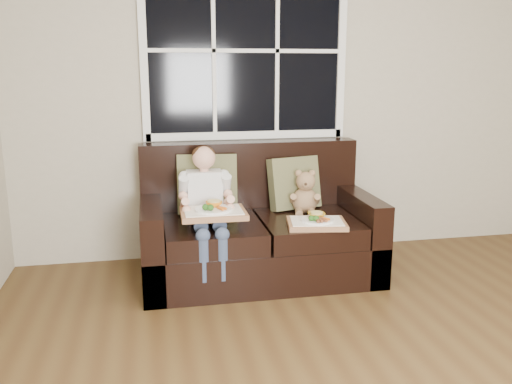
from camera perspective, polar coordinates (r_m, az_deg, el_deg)
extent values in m
cube|color=beige|center=(4.45, 4.11, 10.71)|extent=(4.50, 0.02, 2.70)
cube|color=black|center=(4.35, -1.12, 14.64)|extent=(1.50, 0.02, 1.25)
cube|color=white|center=(4.36, -1.05, 6.02)|extent=(1.58, 0.04, 0.06)
cube|color=white|center=(4.26, -11.80, 14.41)|extent=(0.06, 0.04, 1.37)
cube|color=white|center=(4.54, 8.98, 14.43)|extent=(0.06, 0.04, 1.37)
cube|color=white|center=(4.33, -1.09, 14.65)|extent=(1.50, 0.03, 0.03)
cube|color=black|center=(4.06, 0.32, -6.80)|extent=(1.70, 0.90, 0.30)
cube|color=black|center=(3.94, -10.84, -5.38)|extent=(0.15, 0.90, 0.60)
cube|color=black|center=(4.23, 10.68, -4.08)|extent=(0.15, 0.90, 0.60)
cube|color=black|center=(4.29, -0.69, 0.95)|extent=(1.70, 0.18, 0.66)
cube|color=black|center=(3.86, -4.55, -4.39)|extent=(0.68, 0.72, 0.15)
cube|color=black|center=(4.00, 5.48, -3.79)|extent=(0.68, 0.72, 0.15)
cube|color=#676540|center=(4.08, -5.15, 0.84)|extent=(0.46, 0.25, 0.46)
cube|color=#676540|center=(4.20, 4.04, 0.94)|extent=(0.43, 0.28, 0.41)
cube|color=silver|center=(3.92, -5.43, -0.26)|extent=(0.25, 0.15, 0.35)
sphere|color=#EEAC91|center=(3.85, -5.50, 3.61)|extent=(0.16, 0.16, 0.16)
ellipsoid|color=#392112|center=(3.86, -5.53, 4.00)|extent=(0.16, 0.16, 0.12)
cylinder|color=#36435F|center=(3.76, -6.03, -3.03)|extent=(0.10, 0.31, 0.10)
cylinder|color=#36435F|center=(3.77, -4.14, -2.94)|extent=(0.10, 0.31, 0.10)
cylinder|color=#36435F|center=(3.57, -5.55, -7.11)|extent=(0.08, 0.08, 0.29)
cylinder|color=#36435F|center=(3.58, -3.54, -6.99)|extent=(0.08, 0.08, 0.29)
cylinder|color=#EEAC91|center=(3.78, -7.51, -0.19)|extent=(0.07, 0.31, 0.24)
cylinder|color=#EEAC91|center=(3.81, -3.04, 0.01)|extent=(0.07, 0.31, 0.24)
ellipsoid|color=#9F7954|center=(4.12, 5.15, -0.93)|extent=(0.23, 0.21, 0.21)
sphere|color=#9F7954|center=(4.07, 5.25, 1.13)|extent=(0.18, 0.18, 0.15)
sphere|color=#9F7954|center=(4.05, 4.55, 1.95)|extent=(0.05, 0.05, 0.05)
sphere|color=#9F7954|center=(4.08, 5.94, 2.00)|extent=(0.05, 0.05, 0.05)
sphere|color=#9F7954|center=(4.02, 5.47, 0.77)|extent=(0.06, 0.06, 0.06)
sphere|color=#312115|center=(4.00, 5.57, 0.83)|extent=(0.02, 0.02, 0.02)
cylinder|color=#9F7954|center=(4.02, 4.94, -2.20)|extent=(0.08, 0.12, 0.06)
cylinder|color=#9F7954|center=(4.04, 6.21, -2.13)|extent=(0.08, 0.12, 0.06)
cube|color=#AF7C4F|center=(3.67, -4.52, -2.27)|extent=(0.44, 0.34, 0.04)
cube|color=white|center=(3.67, -4.53, -1.95)|extent=(0.39, 0.28, 0.01)
cylinder|color=white|center=(3.65, -4.51, -1.82)|extent=(0.25, 0.25, 0.02)
imported|color=orange|center=(3.69, -4.45, -1.25)|extent=(0.11, 0.11, 0.03)
cylinder|color=#E1D37A|center=(3.69, -4.45, -1.17)|extent=(0.09, 0.09, 0.02)
ellipsoid|color=#2A5B1C|center=(3.60, -5.35, -1.59)|extent=(0.05, 0.05, 0.04)
ellipsoid|color=#2A5B1C|center=(3.59, -4.82, -1.63)|extent=(0.05, 0.05, 0.04)
cylinder|color=orange|center=(3.61, -3.69, -1.73)|extent=(0.05, 0.07, 0.02)
cube|color=#AF7C4F|center=(3.79, 6.39, -3.32)|extent=(0.45, 0.37, 0.03)
cube|color=white|center=(3.79, 6.40, -3.04)|extent=(0.39, 0.31, 0.01)
cylinder|color=white|center=(3.78, 6.44, -2.93)|extent=(0.23, 0.23, 0.01)
imported|color=gold|center=(3.81, 6.39, -2.43)|extent=(0.14, 0.14, 0.03)
cylinder|color=#E1D37A|center=(3.81, 6.40, -2.34)|extent=(0.09, 0.09, 0.02)
ellipsoid|color=#2A5B1C|center=(3.72, 5.86, -2.75)|extent=(0.04, 0.04, 0.04)
ellipsoid|color=#2A5B1C|center=(3.71, 6.35, -2.78)|extent=(0.04, 0.04, 0.04)
cylinder|color=orange|center=(3.75, 7.27, -2.85)|extent=(0.04, 0.06, 0.02)
cylinder|color=brown|center=(3.71, 6.74, -2.93)|extent=(0.03, 0.08, 0.02)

